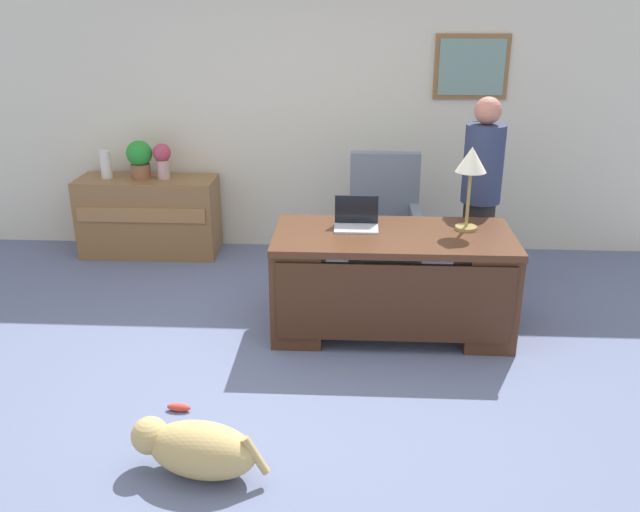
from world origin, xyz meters
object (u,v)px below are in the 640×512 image
potted_plant (140,158)px  dog_lying (196,448)px  person_standing (481,195)px  desk_lamp (471,165)px  vase_with_flowers (162,158)px  armchair (384,227)px  desk (392,280)px  dog_toy_bone (179,407)px  vase_empty (106,164)px  laptop (356,220)px  credenza (149,216)px

potted_plant → dog_lying: bearing=-69.4°
person_standing → desk_lamp: (-0.21, -0.67, 0.41)m
vase_with_flowers → armchair: bearing=-15.3°
desk → desk_lamp: desk_lamp is taller
desk → vase_with_flowers: bearing=143.6°
armchair → dog_lying: bearing=-111.7°
desk_lamp → potted_plant: (-2.84, 1.39, -0.30)m
desk → armchair: bearing=91.6°
desk_lamp → potted_plant: desk_lamp is taller
desk → person_standing: (0.75, 0.82, 0.42)m
dog_toy_bone → vase_empty: bearing=116.0°
vase_with_flowers → potted_plant: (-0.21, 0.00, 0.00)m
potted_plant → desk: bearing=-33.7°
potted_plant → dog_toy_bone: size_ratio=2.43×
laptop → armchair: bearing=73.6°
armchair → dog_toy_bone: armchair is taller
dog_lying → vase_empty: vase_empty is taller
desk → vase_with_flowers: vase_with_flowers is taller
vase_with_flowers → dog_toy_bone: size_ratio=2.26×
dog_lying → laptop: 2.12m
dog_lying → potted_plant: bearing=110.6°
desk_lamp → dog_toy_bone: 2.57m
dog_toy_bone → vase_with_flowers: bearing=105.9°
laptop → potted_plant: bearing=145.6°
credenza → person_standing: 3.13m
armchair → vase_with_flowers: (-2.06, 0.57, 0.45)m
armchair → vase_with_flowers: 2.19m
armchair → person_standing: bearing=-11.2°
credenza → laptop: (2.00, -1.39, 0.45)m
vase_empty → credenza: bearing=-0.2°
person_standing → vase_empty: bearing=168.0°
potted_plant → dog_toy_bone: (0.98, -2.67, -0.92)m
laptop → dog_toy_bone: laptop is taller
dog_toy_bone → potted_plant: bearing=110.1°
desk → laptop: 0.51m
desk → person_standing: bearing=47.7°
desk → dog_toy_bone: desk is taller
armchair → desk: bearing=-88.4°
dog_toy_bone → desk: bearing=40.5°
desk → armchair: (-0.03, 0.97, 0.08)m
vase_with_flowers → desk: bearing=-36.4°
dog_lying → potted_plant: potted_plant is taller
vase_empty → dog_toy_bone: 3.10m
desk → credenza: size_ratio=1.32×
vase_empty → potted_plant: 0.34m
laptop → desk_lamp: (0.80, 0.00, 0.42)m
credenza → vase_with_flowers: 0.60m
credenza → desk_lamp: (2.80, -1.39, 0.87)m
vase_empty → potted_plant: size_ratio=0.73×
potted_plant → person_standing: bearing=-13.3°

